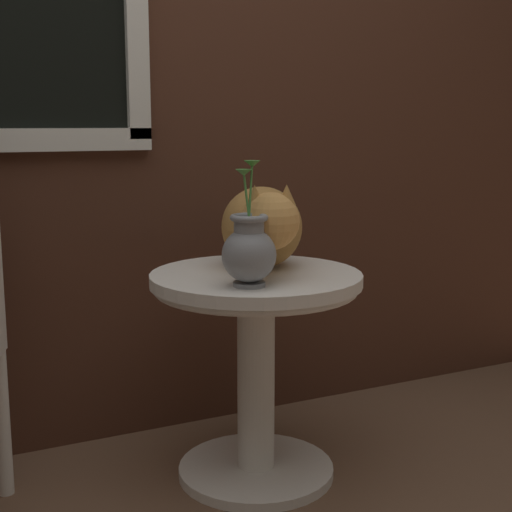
# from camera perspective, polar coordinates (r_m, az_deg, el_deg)

# --- Properties ---
(back_wall) EXTENTS (4.00, 0.07, 2.60)m
(back_wall) POSITION_cam_1_polar(r_m,az_deg,el_deg) (2.48, -10.74, 15.75)
(back_wall) COLOR #47281C
(back_wall) RESTS_ON ground_plane
(wicker_side_table) EXTENTS (0.62, 0.62, 0.63)m
(wicker_side_table) POSITION_cam_1_polar(r_m,az_deg,el_deg) (2.20, 0.00, -6.28)
(wicker_side_table) COLOR silver
(wicker_side_table) RESTS_ON ground_plane
(cat) EXTENTS (0.32, 0.59, 0.26)m
(cat) POSITION_cam_1_polar(r_m,az_deg,el_deg) (2.20, 0.54, 2.32)
(cat) COLOR #AD7A3D
(cat) RESTS_ON wicker_side_table
(pewter_vase_with_ivy) EXTENTS (0.15, 0.15, 0.33)m
(pewter_vase_with_ivy) POSITION_cam_1_polar(r_m,az_deg,el_deg) (1.96, -0.54, 0.47)
(pewter_vase_with_ivy) COLOR gray
(pewter_vase_with_ivy) RESTS_ON wicker_side_table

